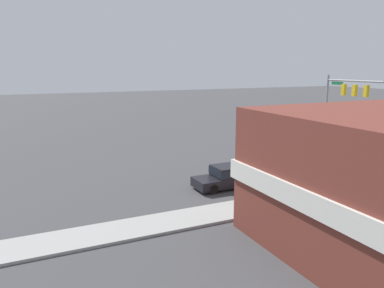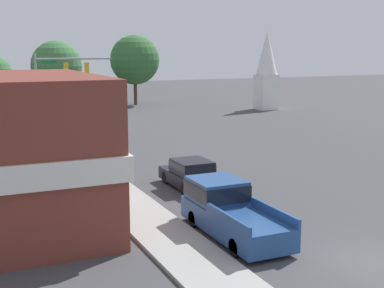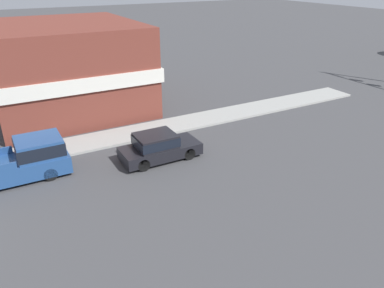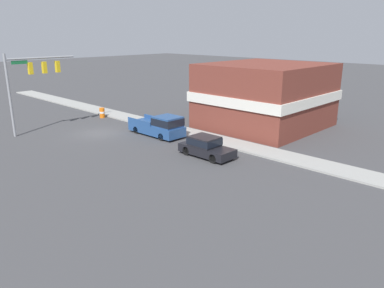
{
  "view_description": "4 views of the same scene",
  "coord_description": "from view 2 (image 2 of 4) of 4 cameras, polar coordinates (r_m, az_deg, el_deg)",
  "views": [
    {
      "loc": [
        -22.74,
        23.92,
        7.97
      ],
      "look_at": [
        0.95,
        12.88,
        2.59
      ],
      "focal_mm": 35.0,
      "sensor_mm": 36.0,
      "label": 1
    },
    {
      "loc": [
        -12.81,
        -12.82,
        7.13
      ],
      "look_at": [
        -0.7,
        13.97,
        1.85
      ],
      "focal_mm": 50.0,
      "sensor_mm": 36.0,
      "label": 2
    },
    {
      "loc": [
        14.91,
        4.39,
        9.35
      ],
      "look_at": [
        1.07,
        12.07,
        1.99
      ],
      "focal_mm": 35.0,
      "sensor_mm": 36.0,
      "label": 3
    },
    {
      "loc": [
        18.09,
        29.36,
        8.88
      ],
      "look_at": [
        0.97,
        12.88,
        1.81
      ],
      "focal_mm": 35.0,
      "sensor_mm": 36.0,
      "label": 4
    }
  ],
  "objects": [
    {
      "name": "ground_plane",
      "position": [
        19.47,
        19.6,
        -11.91
      ],
      "size": [
        200.0,
        200.0,
        0.0
      ],
      "primitive_type": "plane",
      "color": "#424244"
    },
    {
      "name": "far_signal_assembly",
      "position": [
        50.34,
        -13.85,
        7.26
      ],
      "size": [
        7.02,
        0.49,
        6.69
      ],
      "color": "gray",
      "rests_on": "ground"
    },
    {
      "name": "car_lead",
      "position": [
        27.52,
        -0.13,
        -3.16
      ],
      "size": [
        1.85,
        4.29,
        1.5
      ],
      "color": "black",
      "rests_on": "ground"
    },
    {
      "name": "pickup_truck_parked",
      "position": [
        21.05,
        3.83,
        -6.93
      ],
      "size": [
        2.06,
        5.62,
        1.93
      ],
      "color": "black",
      "rests_on": "ground"
    },
    {
      "name": "church_steeple",
      "position": [
        63.6,
        7.96,
        8.01
      ],
      "size": [
        2.45,
        2.45,
        9.22
      ],
      "color": "white",
      "rests_on": "ground"
    },
    {
      "name": "backdrop_tree_left_mid",
      "position": [
        66.92,
        -14.26,
        8.06
      ],
      "size": [
        6.09,
        6.09,
        8.07
      ],
      "color": "#4C3823",
      "rests_on": "ground"
    },
    {
      "name": "backdrop_tree_center",
      "position": [
        68.59,
        -6.12,
        8.91
      ],
      "size": [
        6.22,
        6.22,
        8.8
      ],
      "color": "#4C3823",
      "rests_on": "ground"
    }
  ]
}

